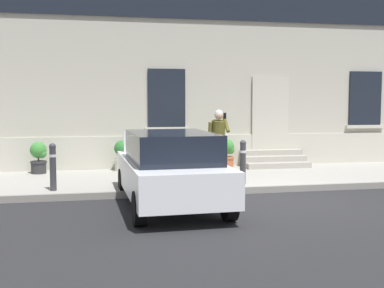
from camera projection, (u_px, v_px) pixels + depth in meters
ground_plane at (270, 201)px, 10.33m from camera, size 80.00×80.00×0.00m
sidewalk at (233, 178)px, 13.06m from camera, size 24.00×3.60×0.15m
curb_edge at (255, 190)px, 11.25m from camera, size 24.00×0.12×0.15m
building_facade at (211, 49)px, 15.17m from camera, size 24.00×1.52×7.50m
entrance_stoop at (273, 160)px, 14.77m from camera, size 1.95×0.96×0.48m
hatchback_car_white at (170, 168)px, 9.72m from camera, size 1.89×4.11×1.50m
bollard_near_person at (243, 160)px, 11.56m from camera, size 0.15×0.15×1.04m
bollard_far_left at (53, 165)px, 10.69m from camera, size 0.15×0.15×1.04m
person_on_phone at (218, 139)px, 12.30m from camera, size 0.51×0.49×1.75m
planter_charcoal at (39, 157)px, 13.25m from camera, size 0.44×0.44×0.86m
planter_cream at (122, 155)px, 13.75m from camera, size 0.44×0.44×0.86m
planter_olive at (203, 154)px, 13.89m from camera, size 0.44×0.44×0.86m
planter_terracotta at (227, 153)px, 14.31m from camera, size 0.44×0.44×0.86m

